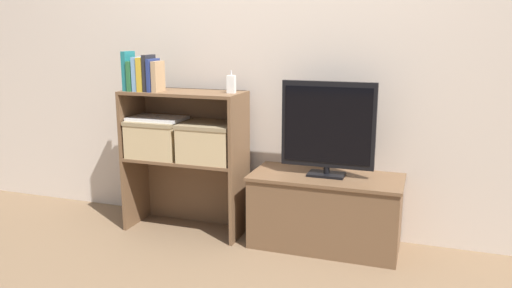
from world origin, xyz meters
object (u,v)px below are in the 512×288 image
Objects in this scene: book_tan at (158,76)px; storage_basket_left at (158,136)px; tv_stand at (325,211)px; baby_monitor at (231,84)px; book_skyblue at (139,74)px; book_forest at (134,76)px; book_navy at (153,75)px; laptop at (157,118)px; book_charcoal at (149,73)px; book_mustard at (144,74)px; book_teal at (129,71)px; storage_basket_right at (210,140)px; tv at (328,127)px.

book_tan is 0.41m from storage_basket_left.
tv_stand is 0.97m from baby_monitor.
baby_monitor is (0.61, 0.07, -0.05)m from book_skyblue.
book_navy reaches higher than book_forest.
laptop is (0.00, -0.00, 0.12)m from storage_basket_left.
book_skyblue is at bearing 180.00° from book_charcoal.
book_forest is 0.88× the size of book_mustard.
book_teal reaches higher than storage_basket_right.
book_tan is (0.21, 0.00, -0.03)m from book_teal.
storage_basket_right is 0.98× the size of laptop.
book_navy is 0.03m from book_tan.
storage_basket_right is 0.39m from laptop.
book_navy is 0.51m from baby_monitor.
book_tan is at bearing 0.00° from book_mustard.
book_charcoal reaches higher than book_navy.
baby_monitor reaches higher than tv.
book_teal is at bearing 180.00° from book_mustard.
book_teal reaches higher than baby_monitor.
tv_stand is at bearing 5.37° from book_charcoal.
baby_monitor is at bearing 7.70° from book_charcoal.
storage_basket_right is (0.37, 0.00, 0.00)m from storage_basket_left.
book_mustard is 0.93× the size of book_charcoal.
book_mustard is 0.61× the size of storage_basket_left.
baby_monitor is (0.64, 0.07, -0.04)m from book_forest.
book_skyblue is 0.93× the size of book_charcoal.
book_mustard is 0.59m from storage_basket_right.
book_forest is 0.64m from storage_basket_right.
book_mustard is (-1.17, -0.11, 0.81)m from tv_stand.
laptop is (-1.12, -0.05, -0.00)m from tv.
tv_stand is at bearing 2.54° from storage_basket_left.
book_teal is (-1.28, -0.11, 0.83)m from tv_stand.
book_mustard is at bearing -174.88° from tv.
tv_stand is at bearing 5.03° from book_skyblue.
book_tan is (0.10, 0.00, -0.01)m from book_mustard.
book_navy is (-1.10, -0.10, 0.29)m from tv.
baby_monitor is (0.57, 0.07, -0.05)m from book_mustard.
book_charcoal is 0.30m from laptop.
book_tan is (-1.07, -0.10, 0.28)m from tv.
book_teal reaches higher than tv.
book_mustard is (0.11, 0.00, -0.02)m from book_teal.
tv is 1.21m from book_mustard.
tv is 1.17m from book_charcoal.
book_tan is 0.47m from baby_monitor.
baby_monitor is at bearing 5.85° from storage_basket_right.
laptop is (-0.05, 0.06, -0.28)m from book_tan.
book_charcoal reaches higher than book_tan.
book_teal is 0.71× the size of storage_basket_right.
book_charcoal is 0.65× the size of storage_basket_left.
baby_monitor is 0.40× the size of storage_basket_left.
laptop is (-0.52, -0.02, -0.24)m from baby_monitor.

